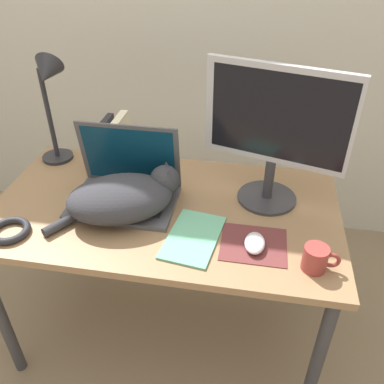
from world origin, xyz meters
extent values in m
cube|color=#93704C|center=(0.00, 0.35, 0.69)|extent=(1.26, 0.70, 0.03)
cylinder|color=#38383D|center=(-0.58, 0.05, 0.34)|extent=(0.04, 0.04, 0.68)
cylinder|color=#38383D|center=(0.58, 0.05, 0.34)|extent=(0.04, 0.04, 0.68)
cylinder|color=#38383D|center=(-0.58, 0.65, 0.34)|extent=(0.04, 0.04, 0.68)
cylinder|color=#38383D|center=(0.58, 0.65, 0.34)|extent=(0.04, 0.04, 0.68)
cube|color=#4C4C51|center=(-0.15, 0.34, 0.71)|extent=(0.38, 0.26, 0.02)
cube|color=#28282D|center=(-0.15, 0.32, 0.72)|extent=(0.31, 0.14, 0.00)
cube|color=#4C4C51|center=(-0.15, 0.45, 0.85)|extent=(0.38, 0.05, 0.26)
cube|color=#0A334C|center=(-0.15, 0.44, 0.85)|extent=(0.34, 0.04, 0.23)
ellipsoid|color=#333338|center=(-0.14, 0.27, 0.77)|extent=(0.43, 0.36, 0.14)
sphere|color=#333338|center=(0.00, 0.37, 0.80)|extent=(0.11, 0.11, 0.11)
cone|color=#333338|center=(0.00, 0.40, 0.84)|extent=(0.04, 0.04, 0.03)
cone|color=#333338|center=(0.02, 0.35, 0.84)|extent=(0.04, 0.04, 0.03)
cylinder|color=#333338|center=(-0.31, 0.17, 0.72)|extent=(0.10, 0.14, 0.03)
cylinder|color=#333338|center=(0.37, 0.46, 0.71)|extent=(0.22, 0.22, 0.01)
cylinder|color=#333338|center=(0.37, 0.46, 0.79)|extent=(0.04, 0.04, 0.15)
cube|color=#B2B2B7|center=(0.37, 0.46, 1.04)|extent=(0.49, 0.16, 0.34)
cube|color=black|center=(0.37, 0.45, 1.04)|extent=(0.44, 0.13, 0.30)
cube|color=brown|center=(0.33, 0.20, 0.70)|extent=(0.21, 0.19, 0.00)
ellipsoid|color=silver|center=(0.33, 0.18, 0.72)|extent=(0.06, 0.10, 0.03)
cube|color=#232328|center=(-0.29, 0.59, 0.81)|extent=(0.03, 0.15, 0.21)
cube|color=white|center=(-0.26, 0.59, 0.80)|extent=(0.03, 0.12, 0.19)
cube|color=beige|center=(-0.22, 0.59, 0.82)|extent=(0.04, 0.14, 0.23)
cylinder|color=#28282D|center=(-0.54, 0.61, 0.71)|extent=(0.13, 0.13, 0.01)
cylinder|color=#28282D|center=(-0.54, 0.61, 0.91)|extent=(0.02, 0.02, 0.38)
cone|color=#28282D|center=(-0.49, 0.57, 1.10)|extent=(0.11, 0.13, 0.14)
torus|color=#232328|center=(-0.47, 0.11, 0.72)|extent=(0.14, 0.14, 0.02)
cube|color=#6BBC93|center=(0.13, 0.19, 0.71)|extent=(0.20, 0.28, 0.01)
cylinder|color=#993833|center=(0.51, 0.12, 0.74)|extent=(0.07, 0.07, 0.08)
torus|color=#993833|center=(0.56, 0.12, 0.74)|extent=(0.05, 0.01, 0.05)
camera|label=1|loc=(0.30, -0.80, 1.59)|focal=38.00mm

